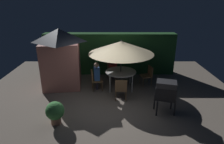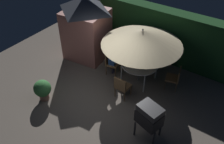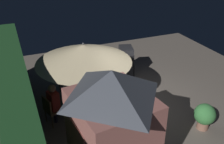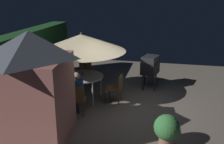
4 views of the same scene
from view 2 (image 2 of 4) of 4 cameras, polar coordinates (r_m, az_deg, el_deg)
ground_plane at (r=8.38m, az=-2.01°, el=-6.34°), size 11.00×11.00×0.00m
hedge_backdrop at (r=10.19m, az=9.76°, el=9.68°), size 6.78×0.62×2.15m
garden_shed at (r=9.81m, az=-6.21°, el=10.64°), size 1.88×1.77×2.64m
patio_table at (r=8.70m, az=6.68°, el=1.77°), size 1.36×1.36×0.80m
patio_umbrella at (r=8.07m, az=7.28°, el=8.28°), size 2.80×2.80×2.21m
bbq_grill at (r=6.79m, az=9.00°, el=-10.42°), size 0.81×0.67×1.20m
chair_near_shed at (r=9.79m, az=7.97°, el=4.75°), size 0.58×0.58×0.90m
chair_far_side at (r=9.15m, az=-0.27°, el=2.49°), size 0.54×0.54×0.90m
chair_toward_hedge at (r=8.08m, az=2.37°, el=-3.37°), size 0.47×0.48×0.90m
chair_toward_house at (r=8.71m, az=14.94°, el=-1.22°), size 0.57×0.56×0.90m
potted_plant_by_shed at (r=8.40m, az=-16.40°, el=-3.99°), size 0.59×0.59×0.78m
person_in_red at (r=9.57m, az=8.02°, el=5.78°), size 0.40×0.33×1.26m
person_in_blue at (r=8.97m, az=0.23°, el=3.71°), size 0.30×0.38×1.26m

